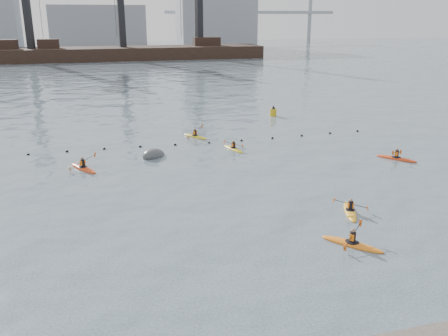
{
  "coord_description": "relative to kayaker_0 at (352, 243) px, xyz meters",
  "views": [
    {
      "loc": [
        -8.58,
        -17.1,
        10.74
      ],
      "look_at": [
        -1.97,
        6.65,
        2.8
      ],
      "focal_mm": 38.0,
      "sensor_mm": 36.0,
      "label": 1
    }
  ],
  "objects": [
    {
      "name": "ground",
      "position": [
        -3.11,
        -1.42,
        -0.1
      ],
      "size": [
        400.0,
        400.0,
        0.0
      ],
      "primitive_type": "plane",
      "color": "#3D4C59",
      "rests_on": "ground"
    },
    {
      "name": "kayaker_3",
      "position": [
        -0.61,
        18.28,
        -0.01
      ],
      "size": [
        1.93,
        2.9,
        1.06
      ],
      "rotation": [
        0.0,
        0.0,
        0.27
      ],
      "color": "gold",
      "rests_on": "ground"
    },
    {
      "name": "barge_pier",
      "position": [
        -3.33,
        108.58,
        1.8
      ],
      "size": [
        72.0,
        19.3,
        29.5
      ],
      "color": "black",
      "rests_on": "ground"
    },
    {
      "name": "kayaker_4",
      "position": [
        10.89,
        12.15,
        0.0
      ],
      "size": [
        2.47,
        2.91,
        1.05
      ],
      "rotation": [
        0.0,
        0.0,
        3.8
      ],
      "color": "red",
      "rests_on": "ground"
    },
    {
      "name": "kayaker_2",
      "position": [
        -12.78,
        16.14,
        0.0
      ],
      "size": [
        2.21,
        3.19,
        1.18
      ],
      "rotation": [
        0.0,
        0.0,
        0.52
      ],
      "color": "red",
      "rests_on": "ground"
    },
    {
      "name": "mooring_buoy",
      "position": [
        -7.33,
        18.15,
        -0.1
      ],
      "size": [
        2.83,
        3.01,
        1.73
      ],
      "primitive_type": "ellipsoid",
      "rotation": [
        0.0,
        0.21,
        0.89
      ],
      "color": "#3A3C3E",
      "rests_on": "ground"
    },
    {
      "name": "skyline",
      "position": [
        -0.87,
        148.85,
        9.15
      ],
      "size": [
        141.0,
        28.0,
        22.0
      ],
      "color": "gray",
      "rests_on": "ground"
    },
    {
      "name": "kayaker_1",
      "position": [
        2.0,
        3.68,
        -0.01
      ],
      "size": [
        1.93,
        3.01,
        1.0
      ],
      "rotation": [
        0.0,
        0.0,
        -0.37
      ],
      "color": "orange",
      "rests_on": "ground"
    },
    {
      "name": "kayaker_0",
      "position": [
        0.0,
        0.0,
        0.0
      ],
      "size": [
        2.51,
        2.84,
        1.09
      ],
      "rotation": [
        0.0,
        0.0,
        0.69
      ],
      "color": "orange",
      "rests_on": "ground"
    },
    {
      "name": "nav_buoy",
      "position": [
        7.73,
        30.6,
        0.32
      ],
      "size": [
        0.75,
        0.75,
        1.36
      ],
      "color": "gold",
      "rests_on": "ground"
    },
    {
      "name": "float_line",
      "position": [
        -3.61,
        21.11,
        -0.07
      ],
      "size": [
        33.24,
        0.73,
        0.24
      ],
      "color": "black",
      "rests_on": "ground"
    },
    {
      "name": "kayaker_5",
      "position": [
        -2.81,
        23.39,
        -0.01
      ],
      "size": [
        2.08,
        2.8,
        1.15
      ],
      "rotation": [
        0.0,
        0.0,
        0.57
      ],
      "color": "yellow",
      "rests_on": "ground"
    }
  ]
}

